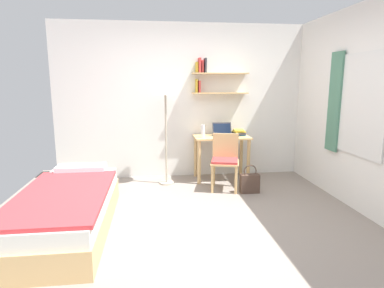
{
  "coord_description": "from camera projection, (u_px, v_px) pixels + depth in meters",
  "views": [
    {
      "loc": [
        -0.57,
        -3.49,
        1.62
      ],
      "look_at": [
        -0.08,
        0.51,
        0.85
      ],
      "focal_mm": 30.06,
      "sensor_mm": 36.0,
      "label": 1
    }
  ],
  "objects": [
    {
      "name": "book_stack",
      "position": [
        239.0,
        132.0,
        5.44
      ],
      "size": [
        0.21,
        0.26,
        0.1
      ],
      "color": "#3384C6",
      "rests_on": "desk"
    },
    {
      "name": "desk",
      "position": [
        221.0,
        145.0,
        5.39
      ],
      "size": [
        0.91,
        0.53,
        0.74
      ],
      "color": "tan",
      "rests_on": "ground_plane"
    },
    {
      "name": "standing_lamp",
      "position": [
        165.0,
        94.0,
        4.99
      ],
      "size": [
        0.38,
        0.38,
        1.66
      ],
      "color": "#B2A893",
      "rests_on": "ground_plane"
    },
    {
      "name": "ground_plane",
      "position": [
        204.0,
        223.0,
        3.77
      ],
      "size": [
        5.28,
        5.28,
        0.0
      ],
      "primitive_type": "plane",
      "color": "gray"
    },
    {
      "name": "bed",
      "position": [
        67.0,
        210.0,
        3.55
      ],
      "size": [
        0.92,
        2.06,
        0.54
      ],
      "color": "tan",
      "rests_on": "ground_plane"
    },
    {
      "name": "wall_back",
      "position": [
        187.0,
        101.0,
        5.5
      ],
      "size": [
        4.4,
        0.27,
        2.6
      ],
      "color": "white",
      "rests_on": "ground_plane"
    },
    {
      "name": "laptop",
      "position": [
        222.0,
        133.0,
        5.37
      ],
      "size": [
        0.33,
        0.24,
        0.22
      ],
      "color": "#2D2D33",
      "rests_on": "desk"
    },
    {
      "name": "water_bottle",
      "position": [
        203.0,
        131.0,
        5.23
      ],
      "size": [
        0.06,
        0.06,
        0.21
      ],
      "primitive_type": "cylinder",
      "color": "silver",
      "rests_on": "desk"
    },
    {
      "name": "wall_right",
      "position": [
        374.0,
        110.0,
        3.79
      ],
      "size": [
        0.1,
        4.4,
        2.6
      ],
      "color": "white",
      "rests_on": "ground_plane"
    },
    {
      "name": "desk_chair",
      "position": [
        225.0,
        159.0,
        4.92
      ],
      "size": [
        0.51,
        0.52,
        0.85
      ],
      "color": "tan",
      "rests_on": "ground_plane"
    },
    {
      "name": "handbag",
      "position": [
        250.0,
        183.0,
        4.78
      ],
      "size": [
        0.28,
        0.12,
        0.43
      ],
      "color": "#4C382D",
      "rests_on": "ground_plane"
    }
  ]
}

